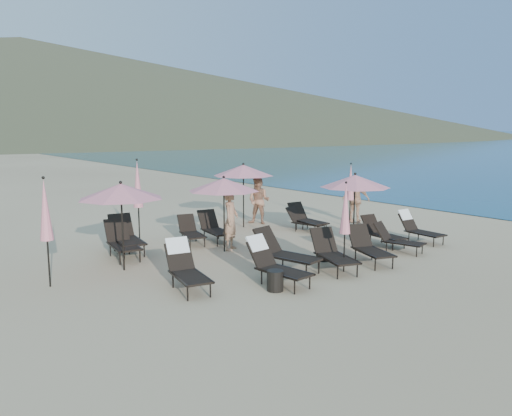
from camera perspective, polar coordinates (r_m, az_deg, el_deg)
ground at (r=14.06m, az=9.69°, el=-6.08°), size 800.00×800.00×0.00m
volcanic_headland at (r=323.11m, az=-23.07°, el=12.24°), size 690.00×690.00×55.00m
lounger_0 at (r=11.61m, az=-8.06°, el=-6.64°), size 0.92×1.79×1.06m
lounger_1 at (r=11.84m, az=2.08°, el=-6.23°), size 0.83×1.78×1.07m
lounger_2 at (r=12.96m, az=3.33°, el=-5.01°), size 1.10×1.93×1.05m
lounger_3 at (r=13.14m, az=8.76°, el=-5.03°), size 1.18×1.84×0.99m
lounger_4 at (r=14.03m, az=12.77°, el=-4.33°), size 1.15×1.77×0.95m
lounger_5 at (r=17.09m, az=17.99°, el=-2.11°), size 0.66×1.61×0.98m
lounger_6 at (r=14.76m, az=-15.09°, el=-3.66°), size 0.90×1.83×1.01m
lounger_7 at (r=15.34m, az=-14.63°, el=-3.09°), size 0.95×1.92×1.06m
lounger_8 at (r=16.15m, az=-7.45°, el=-2.62°), size 0.90×1.58×0.85m
lounger_9 at (r=16.38m, az=-4.77°, el=-2.26°), size 0.85×1.72×0.95m
lounger_10 at (r=18.14m, az=5.78°, el=-1.17°), size 0.72×1.69×0.96m
lounger_11 at (r=17.97m, az=5.57°, el=-1.43°), size 0.89×1.56×0.84m
lounger_12 at (r=16.25m, az=14.18°, el=-2.69°), size 0.76×1.60×0.89m
lounger_13 at (r=15.46m, az=15.82°, el=-3.42°), size 0.92×1.56×0.84m
umbrella_open_0 at (r=13.11m, az=-15.18°, el=1.85°), size 2.17×2.17×2.33m
umbrella_open_1 at (r=14.68m, az=-3.70°, el=2.68°), size 2.12×2.12×2.28m
umbrella_open_2 at (r=15.62m, az=11.25°, el=3.02°), size 2.15×2.15×2.32m
umbrella_open_3 at (r=18.43m, az=-1.45°, el=4.32°), size 2.24×2.24×2.42m
umbrella_closed_0 at (r=12.77m, az=10.18°, el=-0.14°), size 0.27×0.27×2.34m
umbrella_closed_1 at (r=18.81m, az=10.75°, el=2.88°), size 0.28×0.28×2.42m
umbrella_closed_2 at (r=12.28m, az=-22.94°, el=-0.27°), size 0.30×0.30×2.58m
umbrella_closed_3 at (r=16.29m, az=-13.37°, el=2.62°), size 0.32×0.32×2.72m
side_table_0 at (r=11.39m, az=2.20°, el=-8.30°), size 0.38×0.38×0.47m
side_table_1 at (r=14.05m, az=7.67°, el=-5.03°), size 0.38×0.38×0.48m
beachgoer_a at (r=15.08m, az=-2.90°, el=-1.39°), size 0.80×0.75×1.83m
beachgoer_b at (r=19.22m, az=0.33°, el=0.85°), size 1.05×1.12×1.83m
beachgoer_c at (r=19.86m, az=11.34°, el=0.97°), size 0.83×1.18×1.86m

